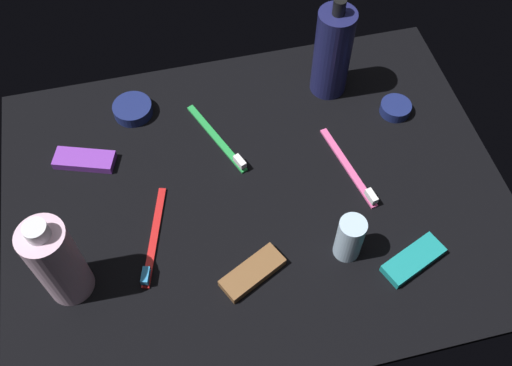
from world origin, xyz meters
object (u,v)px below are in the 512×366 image
object	(u,v)px
deodorant_stick	(350,238)
toothbrush_green	(220,141)
toothbrush_red	(153,241)
toothbrush_pink	(351,170)
snack_bar_purple	(85,160)
snack_bar_brown	(253,272)
bodywash_bottle	(57,261)
snack_bar_teal	(413,260)
lotion_bottle	(332,52)
cream_tin_right	(133,109)
cream_tin_left	(395,108)

from	to	relation	value
deodorant_stick	toothbrush_green	world-z (taller)	deodorant_stick
deodorant_stick	toothbrush_red	bearing A→B (deg)	-16.01
toothbrush_red	toothbrush_pink	size ratio (longest dim) A/B	0.98
snack_bar_purple	snack_bar_brown	xyz separation A→B (cm)	(-23.64, 27.46, 0.00)
bodywash_bottle	snack_bar_purple	xyz separation A→B (cm)	(-3.55, -22.81, -7.65)
snack_bar_teal	snack_bar_purple	size ratio (longest dim) A/B	1.00
lotion_bottle	snack_bar_purple	distance (cm)	47.76
lotion_bottle	toothbrush_green	distance (cm)	25.66
toothbrush_green	cream_tin_right	size ratio (longest dim) A/B	2.39
deodorant_stick	snack_bar_purple	xyz separation A→B (cm)	(39.00, -26.91, -3.57)
snack_bar_teal	toothbrush_green	bearing A→B (deg)	-72.48
bodywash_bottle	deodorant_stick	distance (cm)	42.94
lotion_bottle	toothbrush_green	xyz separation A→B (cm)	(22.73, 8.41, -8.43)
deodorant_stick	cream_tin_right	size ratio (longest dim) A/B	1.21
deodorant_stick	snack_bar_teal	size ratio (longest dim) A/B	0.83
snack_bar_purple	cream_tin_right	size ratio (longest dim) A/B	1.45
toothbrush_red	toothbrush_pink	world-z (taller)	same
toothbrush_pink	lotion_bottle	bearing A→B (deg)	-95.48
toothbrush_red	snack_bar_purple	world-z (taller)	toothbrush_red
toothbrush_red	snack_bar_purple	xyz separation A→B (cm)	(9.47, -18.44, 0.14)
bodywash_bottle	cream_tin_left	xyz separation A→B (cm)	(-60.39, -21.19, -7.42)
toothbrush_pink	snack_bar_purple	distance (cm)	46.37
lotion_bottle	cream_tin_right	bearing A→B (deg)	-3.25
deodorant_stick	cream_tin_right	xyz separation A→B (cm)	(29.47, -36.20, -3.25)
snack_bar_teal	snack_bar_brown	distance (cm)	25.16
deodorant_stick	snack_bar_purple	distance (cm)	47.52
toothbrush_red	toothbrush_green	size ratio (longest dim) A/B	1.03
toothbrush_green	snack_bar_purple	world-z (taller)	toothbrush_green
bodywash_bottle	snack_bar_teal	size ratio (longest dim) A/B	1.78
toothbrush_green	snack_bar_brown	world-z (taller)	toothbrush_green
cream_tin_left	cream_tin_right	size ratio (longest dim) A/B	0.79
cream_tin_right	bodywash_bottle	bearing A→B (deg)	67.82
lotion_bottle	snack_bar_purple	world-z (taller)	lotion_bottle
deodorant_stick	toothbrush_pink	distance (cm)	15.64
lotion_bottle	toothbrush_pink	size ratio (longest dim) A/B	1.15
lotion_bottle	toothbrush_red	distance (cm)	45.81
toothbrush_green	cream_tin_left	distance (cm)	33.09
toothbrush_pink	toothbrush_red	bearing A→B (deg)	9.16
lotion_bottle	bodywash_bottle	xyz separation A→B (cm)	(50.04, 29.99, -0.63)
snack_bar_teal	snack_bar_brown	world-z (taller)	same
lotion_bottle	cream_tin_right	size ratio (longest dim) A/B	2.87
toothbrush_green	snack_bar_brown	distance (cm)	26.23
lotion_bottle	snack_bar_teal	bearing A→B (deg)	93.04
bodywash_bottle	cream_tin_left	bearing A→B (deg)	-160.67
bodywash_bottle	cream_tin_left	distance (cm)	64.43
bodywash_bottle	toothbrush_green	size ratio (longest dim) A/B	1.08
bodywash_bottle	toothbrush_red	bearing A→B (deg)	-161.46
deodorant_stick	toothbrush_pink	size ratio (longest dim) A/B	0.48
cream_tin_right	deodorant_stick	bearing A→B (deg)	129.15
bodywash_bottle	snack_bar_teal	world-z (taller)	bodywash_bottle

